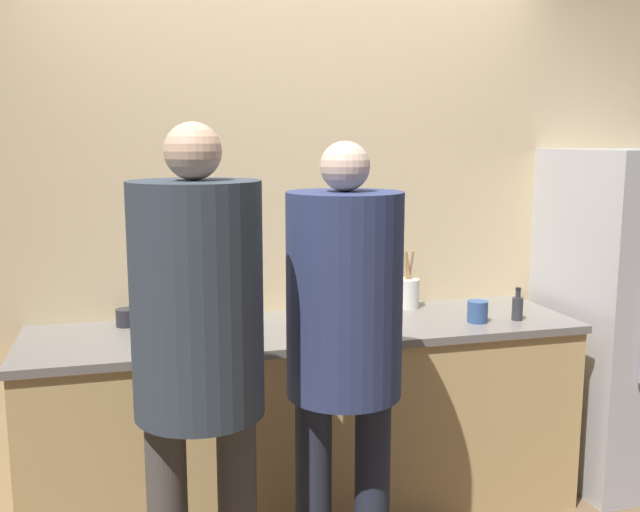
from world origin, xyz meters
TOP-DOWN VIEW (x-y plane):
  - wall_back at (0.00, 0.72)m, footprint 5.20×0.06m
  - counter at (0.00, 0.38)m, footprint 2.45×0.70m
  - refrigerator at (1.66, 0.34)m, footprint 0.72×0.74m
  - person_left at (-0.56, -0.44)m, footprint 0.41×0.41m
  - person_center at (-0.04, -0.32)m, footprint 0.40×0.40m
  - fruit_bowl at (0.16, 0.54)m, footprint 0.30×0.30m
  - utensil_crock at (0.56, 0.58)m, footprint 0.11×0.11m
  - bottle_dark at (0.96, 0.22)m, footprint 0.05×0.05m
  - bottle_green at (-0.31, 0.48)m, footprint 0.05×0.05m
  - bottle_red at (-0.44, 0.26)m, footprint 0.08×0.08m
  - cup_blue at (0.76, 0.23)m, footprint 0.09×0.09m
  - cup_black at (-0.78, 0.58)m, footprint 0.09×0.09m

SIDE VIEW (x-z plane):
  - counter at x=0.00m, z-range 0.00..0.89m
  - refrigerator at x=1.66m, z-range 0.00..1.66m
  - cup_black at x=-0.78m, z-range 0.88..0.96m
  - cup_blue at x=0.76m, z-range 0.88..0.98m
  - fruit_bowl at x=0.16m, z-range 0.87..1.01m
  - bottle_dark at x=0.96m, z-range 0.87..1.02m
  - utensil_crock at x=0.56m, z-range 0.82..1.10m
  - bottle_red at x=-0.44m, z-range 0.86..1.06m
  - bottle_green at x=-0.31m, z-range 0.86..1.10m
  - person_center at x=-0.04m, z-range 0.20..1.90m
  - person_left at x=-0.56m, z-range 0.21..1.97m
  - wall_back at x=0.00m, z-range 0.00..2.60m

